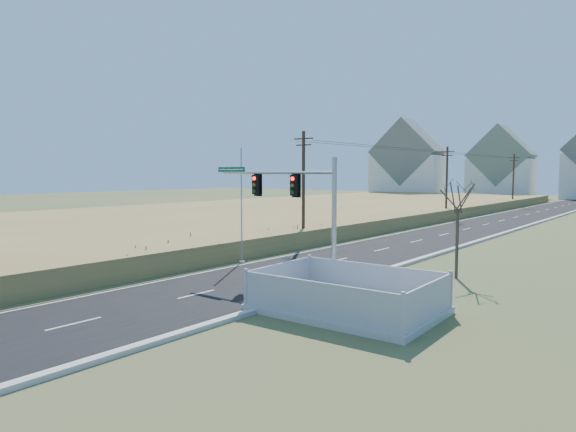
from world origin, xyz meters
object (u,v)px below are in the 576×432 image
object	(u,v)px
traffic_signal_mast	(303,206)
fence_enclosure	(347,305)
open_sign	(333,308)
bare_tree	(458,195)
flagpole	(242,218)

from	to	relation	value
traffic_signal_mast	fence_enclosure	bearing A→B (deg)	-33.11
fence_enclosure	open_sign	size ratio (longest dim) A/B	11.54
traffic_signal_mast	open_sign	xyz separation A→B (m)	(4.22, -3.64, -3.68)
open_sign	bare_tree	world-z (taller)	bare_tree
traffic_signal_mast	flagpole	size ratio (longest dim) A/B	1.12
traffic_signal_mast	fence_enclosure	size ratio (longest dim) A/B	1.10
traffic_signal_mast	open_sign	size ratio (longest dim) A/B	12.69
traffic_signal_mast	bare_tree	size ratio (longest dim) A/B	1.44
fence_enclosure	bare_tree	size ratio (longest dim) A/B	1.31
flagpole	fence_enclosure	bearing A→B (deg)	-26.68
flagpole	traffic_signal_mast	bearing A→B (deg)	-22.45
fence_enclosure	bare_tree	bearing A→B (deg)	82.24
bare_tree	fence_enclosure	bearing A→B (deg)	-95.96
traffic_signal_mast	flagpole	xyz separation A→B (m)	(-6.97, 2.88, -1.14)
fence_enclosure	bare_tree	xyz separation A→B (m)	(0.99, 9.52, 4.22)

